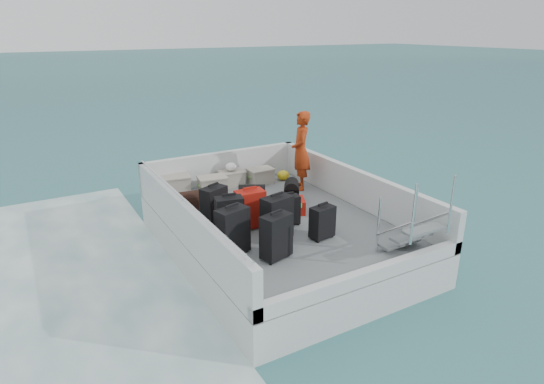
# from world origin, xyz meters

# --- Properties ---
(ground) EXTENTS (160.00, 160.00, 0.00)m
(ground) POSITION_xyz_m (0.00, 0.00, 0.00)
(ground) COLOR #174652
(ground) RESTS_ON ground
(ferry_hull) EXTENTS (3.60, 5.00, 0.60)m
(ferry_hull) POSITION_xyz_m (0.00, 0.00, 0.30)
(ferry_hull) COLOR silver
(ferry_hull) RESTS_ON ground
(deck) EXTENTS (3.30, 4.70, 0.02)m
(deck) POSITION_xyz_m (0.00, 0.00, 0.61)
(deck) COLOR slate
(deck) RESTS_ON ferry_hull
(deck_fittings) EXTENTS (3.60, 5.00, 0.90)m
(deck_fittings) POSITION_xyz_m (0.35, -0.32, 0.99)
(deck_fittings) COLOR silver
(deck_fittings) RESTS_ON deck
(suitcase_0) EXTENTS (0.54, 0.39, 0.75)m
(suitcase_0) POSITION_xyz_m (-1.24, -0.77, 0.99)
(suitcase_0) COLOR black
(suitcase_0) RESTS_ON deck
(suitcase_1) EXTENTS (0.49, 0.34, 0.67)m
(suitcase_1) POSITION_xyz_m (-1.00, -0.14, 0.96)
(suitcase_1) COLOR black
(suitcase_1) RESTS_ON deck
(suitcase_2) EXTENTS (0.52, 0.42, 0.65)m
(suitcase_2) POSITION_xyz_m (-1.00, 0.50, 0.94)
(suitcase_2) COLOR black
(suitcase_2) RESTS_ON deck
(suitcase_3) EXTENTS (0.51, 0.38, 0.70)m
(suitcase_3) POSITION_xyz_m (-0.74, -1.21, 0.97)
(suitcase_3) COLOR black
(suitcase_3) RESTS_ON deck
(suitcase_4) EXTENTS (0.54, 0.38, 0.72)m
(suitcase_4) POSITION_xyz_m (-0.38, -0.63, 0.98)
(suitcase_4) COLOR black
(suitcase_4) RESTS_ON deck
(suitcase_5) EXTENTS (0.50, 0.32, 0.67)m
(suitcase_5) POSITION_xyz_m (-0.56, -0.03, 0.96)
(suitcase_5) COLOR #A5150C
(suitcase_5) RESTS_ON deck
(suitcase_6) EXTENTS (0.43, 0.29, 0.55)m
(suitcase_6) POSITION_xyz_m (0.26, -1.00, 0.90)
(suitcase_6) COLOR black
(suitcase_6) RESTS_ON deck
(suitcase_7) EXTENTS (0.41, 0.28, 0.53)m
(suitcase_7) POSITION_xyz_m (0.07, -0.26, 0.89)
(suitcase_7) COLOR black
(suitcase_7) RESTS_ON deck
(suitcase_8) EXTENTS (0.78, 0.67, 0.26)m
(suitcase_8) POSITION_xyz_m (0.34, 0.24, 0.75)
(suitcase_8) COLOR #A5150C
(suitcase_8) RESTS_ON deck
(duffel_0) EXTENTS (0.50, 0.36, 0.32)m
(duffel_0) POSITION_xyz_m (-1.28, 1.13, 0.78)
(duffel_0) COLOR black
(duffel_0) RESTS_ON deck
(duffel_1) EXTENTS (0.59, 0.51, 0.32)m
(duffel_1) POSITION_xyz_m (-0.06, 0.88, 0.78)
(duffel_1) COLOR black
(duffel_1) RESTS_ON deck
(duffel_2) EXTENTS (0.48, 0.52, 0.32)m
(duffel_2) POSITION_xyz_m (0.76, 0.73, 0.78)
(duffel_2) COLOR black
(duffel_2) RESTS_ON deck
(crate_0) EXTENTS (0.68, 0.52, 0.38)m
(crate_0) POSITION_xyz_m (-1.18, 2.20, 0.81)
(crate_0) COLOR #A39C8E
(crate_0) RESTS_ON deck
(crate_1) EXTENTS (0.59, 0.45, 0.33)m
(crate_1) POSITION_xyz_m (-0.46, 1.89, 0.78)
(crate_1) COLOR #A39C8E
(crate_1) RESTS_ON deck
(crate_2) EXTENTS (0.53, 0.38, 0.31)m
(crate_2) POSITION_xyz_m (0.09, 2.13, 0.77)
(crate_2) COLOR #A39C8E
(crate_2) RESTS_ON deck
(crate_3) EXTENTS (0.52, 0.37, 0.31)m
(crate_3) POSITION_xyz_m (0.71, 1.95, 0.78)
(crate_3) COLOR #A39C8E
(crate_3) RESTS_ON deck
(yellow_bag) EXTENTS (0.28, 0.26, 0.22)m
(yellow_bag) POSITION_xyz_m (1.27, 1.91, 0.73)
(yellow_bag) COLOR gold
(yellow_bag) RESTS_ON deck
(white_bag) EXTENTS (0.24, 0.24, 0.18)m
(white_bag) POSITION_xyz_m (0.09, 2.13, 1.02)
(white_bag) COLOR white
(white_bag) RESTS_ON crate_2
(passenger) EXTENTS (0.63, 0.73, 1.66)m
(passenger) POSITION_xyz_m (1.29, 1.23, 1.45)
(passenger) COLOR #E04215
(passenger) RESTS_ON deck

